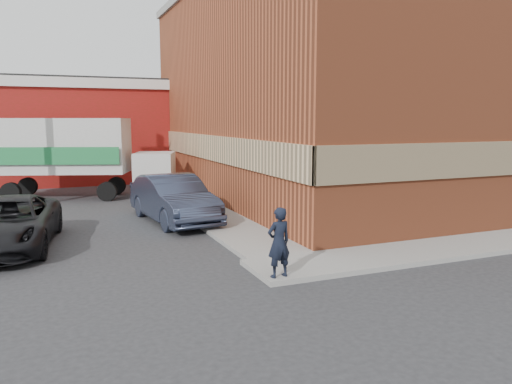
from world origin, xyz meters
name	(u,v)px	position (x,y,z in m)	size (l,w,h in m)	color
ground	(259,262)	(0.00, 0.00, 0.00)	(90.00, 90.00, 0.00)	#28282B
brick_building	(354,92)	(8.50, 9.00, 4.68)	(14.25, 18.25, 9.36)	#9B4628
sidewalk_west	(188,202)	(0.60, 9.00, 0.06)	(1.80, 18.00, 0.12)	gray
warehouse	(21,131)	(-6.00, 20.00, 2.81)	(16.30, 8.30, 5.60)	maroon
man	(279,242)	(-0.20, -1.55, 0.87)	(0.55, 0.36, 1.51)	black
sedan	(174,199)	(-0.80, 5.53, 0.79)	(1.68, 4.81, 1.59)	#2E364C
suv_a	(7,224)	(-5.72, 3.72, 0.69)	(2.30, 4.98, 1.38)	black
box_truck	(80,152)	(-3.36, 12.20, 2.01)	(7.35, 4.29, 3.49)	silver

